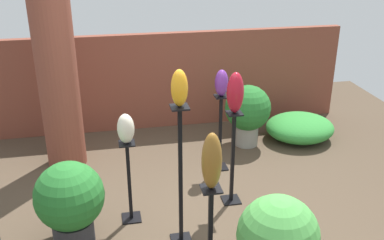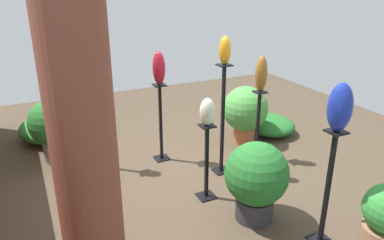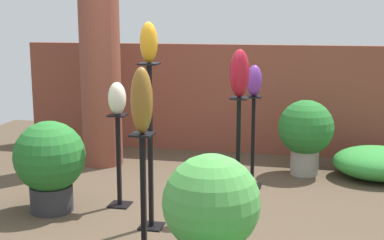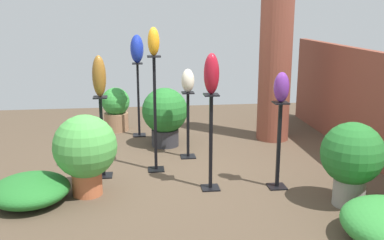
{
  "view_description": "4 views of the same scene",
  "coord_description": "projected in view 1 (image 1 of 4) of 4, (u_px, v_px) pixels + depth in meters",
  "views": [
    {
      "loc": [
        -0.78,
        -3.8,
        2.88
      ],
      "look_at": [
        0.05,
        0.39,
        1.02
      ],
      "focal_mm": 42.0,
      "sensor_mm": 36.0,
      "label": 1
    },
    {
      "loc": [
        -3.97,
        1.97,
        2.41
      ],
      "look_at": [
        -0.26,
        0.23,
        0.83
      ],
      "focal_mm": 35.0,
      "sensor_mm": 36.0,
      "label": 2
    },
    {
      "loc": [
        1.12,
        -4.46,
        1.8
      ],
      "look_at": [
        0.1,
        0.12,
        0.9
      ],
      "focal_mm": 50.0,
      "sensor_mm": 36.0,
      "label": 3
    },
    {
      "loc": [
        5.16,
        -0.44,
        1.97
      ],
      "look_at": [
        0.21,
        0.17,
        0.73
      ],
      "focal_mm": 42.0,
      "sensor_mm": 36.0,
      "label": 4
    }
  ],
  "objects": [
    {
      "name": "ground_plane",
      "position": [
        194.0,
        224.0,
        4.7
      ],
      "size": [
        8.0,
        8.0,
        0.0
      ],
      "primitive_type": "plane",
      "color": "#4C3D2D"
    },
    {
      "name": "brick_pillar",
      "position": [
        56.0,
        64.0,
        5.39
      ],
      "size": [
        0.49,
        0.49,
        2.68
      ],
      "primitive_type": "cylinder",
      "color": "brown",
      "rests_on": "ground"
    },
    {
      "name": "foliage_bed_west",
      "position": [
        300.0,
        128.0,
        6.5
      ],
      "size": [
        0.99,
        0.88,
        0.36
      ],
      "primitive_type": "ellipsoid",
      "color": "#338C38",
      "rests_on": "ground"
    },
    {
      "name": "pedestal_amber",
      "position": [
        181.0,
        183.0,
        4.19
      ],
      "size": [
        0.2,
        0.2,
        1.43
      ],
      "color": "black",
      "rests_on": "ground"
    },
    {
      "name": "art_vase_violet",
      "position": [
        222.0,
        83.0,
        5.33
      ],
      "size": [
        0.16,
        0.17,
        0.33
      ],
      "primitive_type": "ellipsoid",
      "color": "#6B2D8C",
      "rests_on": "pedestal_violet"
    },
    {
      "name": "art_vase_amber",
      "position": [
        179.0,
        88.0,
        3.82
      ],
      "size": [
        0.15,
        0.14,
        0.33
      ],
      "primitive_type": "ellipsoid",
      "color": "orange",
      "rests_on": "pedestal_amber"
    },
    {
      "name": "pedestal_ivory",
      "position": [
        129.0,
        186.0,
        4.63
      ],
      "size": [
        0.2,
        0.2,
        0.9
      ],
      "color": "black",
      "rests_on": "ground"
    },
    {
      "name": "brick_wall_back",
      "position": [
        160.0,
        81.0,
        6.73
      ],
      "size": [
        5.6,
        0.12,
        1.45
      ],
      "primitive_type": "cube",
      "color": "brown",
      "rests_on": "ground"
    },
    {
      "name": "art_vase_bronze",
      "position": [
        212.0,
        161.0,
        3.42
      ],
      "size": [
        0.16,
        0.16,
        0.48
      ],
      "primitive_type": "ellipsoid",
      "color": "brown",
      "rests_on": "pedestal_bronze"
    },
    {
      "name": "pedestal_ruby",
      "position": [
        232.0,
        162.0,
        4.9
      ],
      "size": [
        0.2,
        0.2,
        1.08
      ],
      "color": "black",
      "rests_on": "ground"
    },
    {
      "name": "art_vase_ruby",
      "position": [
        235.0,
        93.0,
        4.58
      ],
      "size": [
        0.18,
        0.17,
        0.44
      ],
      "primitive_type": "ellipsoid",
      "color": "maroon",
      "rests_on": "pedestal_ruby"
    },
    {
      "name": "potted_plant_walkway_edge",
      "position": [
        278.0,
        239.0,
        3.67
      ],
      "size": [
        0.68,
        0.68,
        0.89
      ],
      "color": "#B25B38",
      "rests_on": "ground"
    },
    {
      "name": "art_vase_ivory",
      "position": [
        126.0,
        129.0,
        4.37
      ],
      "size": [
        0.17,
        0.17,
        0.31
      ],
      "primitive_type": "ellipsoid",
      "color": "beige",
      "rests_on": "pedestal_ivory"
    },
    {
      "name": "potted_plant_front_right",
      "position": [
        70.0,
        200.0,
        4.25
      ],
      "size": [
        0.66,
        0.66,
        0.86
      ],
      "color": "#2D2D33",
      "rests_on": "ground"
    },
    {
      "name": "potted_plant_near_pillar",
      "position": [
        248.0,
        111.0,
        6.21
      ],
      "size": [
        0.64,
        0.64,
        0.87
      ],
      "color": "gray",
      "rests_on": "ground"
    },
    {
      "name": "pedestal_violet",
      "position": [
        220.0,
        136.0,
        5.61
      ],
      "size": [
        0.2,
        0.2,
        0.99
      ],
      "color": "black",
      "rests_on": "ground"
    }
  ]
}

